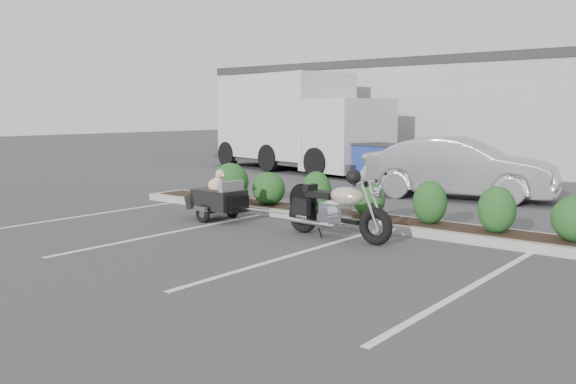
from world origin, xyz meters
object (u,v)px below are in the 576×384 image
Objects in this scene: pet_trailer at (219,198)px; delivery_truck at (298,124)px; motorcycle at (337,210)px; dumpster at (384,163)px; sedan at (459,168)px.

delivery_truck reaches higher than pet_trailer.
motorcycle is 2.78m from pet_trailer.
pet_trailer is 10.44m from delivery_truck.
delivery_truck is (-7.84, 9.07, 1.16)m from motorcycle.
pet_trailer is at bearing -69.17° from dumpster.
delivery_truck is (-7.51, 3.33, 0.90)m from sedan.
delivery_truck is at bearing 133.68° from motorcycle.
sedan reaches higher than dumpster.
motorcycle is 8.55m from dumpster.
pet_trailer is at bearing -49.22° from delivery_truck.
sedan is 0.58× the size of delivery_truck.
pet_trailer is 7.79m from dumpster.
sedan is at bearing -12.34° from delivery_truck.
sedan reaches higher than pet_trailer.
motorcycle is 0.27× the size of delivery_truck.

